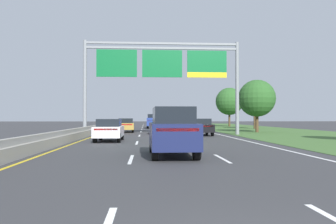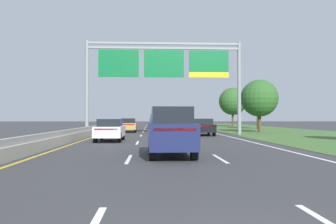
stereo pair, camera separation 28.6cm
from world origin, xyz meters
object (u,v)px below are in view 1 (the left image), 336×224
object	(u,v)px
roadside_tree_far	(255,100)
pickup_truck_blue	(153,121)
car_white_left_lane_sedan	(109,130)
roadside_tree_distant	(229,101)
roadside_tree_mid	(257,98)
overhead_sign_gantry	(162,68)
car_navy_centre_lane_suv	(172,131)
car_black_right_lane_sedan	(201,127)
car_red_centre_lane_sedan	(160,126)
car_gold_left_lane_sedan	(126,125)

from	to	relation	value
roadside_tree_far	pickup_truck_blue	bearing A→B (deg)	165.70
car_white_left_lane_sedan	roadside_tree_distant	bearing A→B (deg)	-25.10
car_white_left_lane_sedan	roadside_tree_mid	size ratio (longest dim) A/B	0.74
overhead_sign_gantry	roadside_tree_mid	distance (m)	12.27
car_navy_centre_lane_suv	roadside_tree_far	bearing A→B (deg)	-23.72
pickup_truck_blue	roadside_tree_far	xyz separation A→B (m)	(14.82, -3.78, 3.16)
car_black_right_lane_sedan	roadside_tree_mid	world-z (taller)	roadside_tree_mid
pickup_truck_blue	roadside_tree_mid	world-z (taller)	roadside_tree_mid
overhead_sign_gantry	roadside_tree_distant	xyz separation A→B (m)	(13.79, 29.74, -1.81)
car_navy_centre_lane_suv	roadside_tree_far	size ratio (longest dim) A/B	0.78
roadside_tree_distant	car_navy_centre_lane_suv	bearing A→B (deg)	-106.50
overhead_sign_gantry	roadside_tree_distant	world-z (taller)	overhead_sign_gantry
roadside_tree_mid	car_navy_centre_lane_suv	bearing A→B (deg)	-116.01
car_red_centre_lane_sedan	car_gold_left_lane_sedan	xyz separation A→B (m)	(-3.73, 4.51, 0.00)
roadside_tree_far	car_navy_centre_lane_suv	bearing A→B (deg)	-112.99
pickup_truck_blue	car_red_centre_lane_sedan	world-z (taller)	pickup_truck_blue
car_navy_centre_lane_suv	roadside_tree_distant	distance (m)	50.10
car_black_right_lane_sedan	car_navy_centre_lane_suv	bearing A→B (deg)	167.32
pickup_truck_blue	car_red_centre_lane_sedan	xyz separation A→B (m)	(0.34, -18.49, -0.26)
pickup_truck_blue	car_red_centre_lane_sedan	bearing A→B (deg)	-178.63
car_gold_left_lane_sedan	roadside_tree_distant	distance (m)	29.43
car_gold_left_lane_sedan	pickup_truck_blue	bearing A→B (deg)	-15.09
car_red_centre_lane_sedan	roadside_tree_distant	world-z (taller)	roadside_tree_distant
roadside_tree_mid	roadside_tree_far	bearing A→B (deg)	73.39
overhead_sign_gantry	car_black_right_lane_sedan	bearing A→B (deg)	-13.82
roadside_tree_distant	roadside_tree_mid	bearing A→B (deg)	-96.66
roadside_tree_mid	car_gold_left_lane_sedan	bearing A→B (deg)	174.22
pickup_truck_blue	roadside_tree_mid	bearing A→B (deg)	-143.45
car_black_right_lane_sedan	car_gold_left_lane_sedan	xyz separation A→B (m)	(-7.45, 7.37, 0.00)
overhead_sign_gantry	car_black_right_lane_sedan	world-z (taller)	overhead_sign_gantry
roadside_tree_mid	overhead_sign_gantry	bearing A→B (deg)	-155.42
roadside_tree_mid	roadside_tree_distant	world-z (taller)	roadside_tree_distant
car_black_right_lane_sedan	roadside_tree_distant	xyz separation A→B (m)	(10.16, 30.63, 3.82)
overhead_sign_gantry	roadside_tree_far	bearing A→B (deg)	49.21
car_white_left_lane_sedan	roadside_tree_distant	xyz separation A→B (m)	(17.93, 38.27, 3.82)
car_gold_left_lane_sedan	car_navy_centre_lane_suv	bearing A→B (deg)	-173.55
car_navy_centre_lane_suv	car_black_right_lane_sedan	xyz separation A→B (m)	(4.03, 17.29, -0.28)
car_red_centre_lane_sedan	roadside_tree_mid	world-z (taller)	roadside_tree_mid
overhead_sign_gantry	pickup_truck_blue	distance (m)	21.15
pickup_truck_blue	roadside_tree_far	bearing A→B (deg)	-103.98
overhead_sign_gantry	roadside_tree_far	world-z (taller)	overhead_sign_gantry
car_black_right_lane_sedan	car_white_left_lane_sedan	size ratio (longest dim) A/B	1.00
car_red_centre_lane_sedan	car_navy_centre_lane_suv	bearing A→B (deg)	-179.83
roadside_tree_mid	roadside_tree_distant	size ratio (longest dim) A/B	0.83
overhead_sign_gantry	car_navy_centre_lane_suv	bearing A→B (deg)	-91.28
roadside_tree_mid	roadside_tree_far	xyz separation A→B (m)	(3.49, 11.69, 0.40)
car_navy_centre_lane_suv	car_gold_left_lane_sedan	xyz separation A→B (m)	(-3.42, 24.66, -0.28)
roadside_tree_far	car_gold_left_lane_sedan	bearing A→B (deg)	-150.75
roadside_tree_mid	roadside_tree_far	size ratio (longest dim) A/B	0.98
roadside_tree_mid	car_black_right_lane_sedan	bearing A→B (deg)	-141.07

